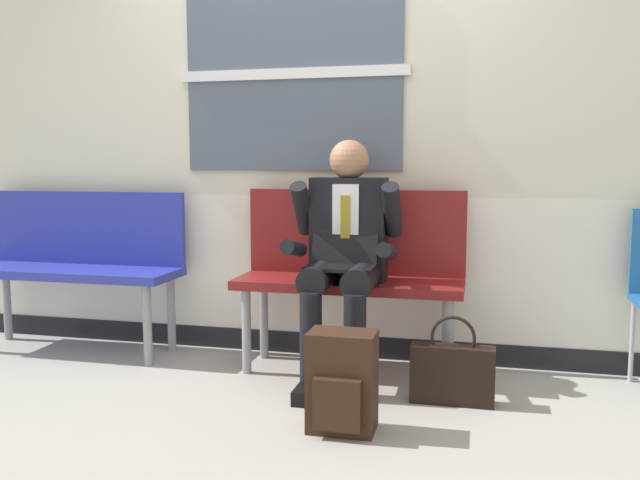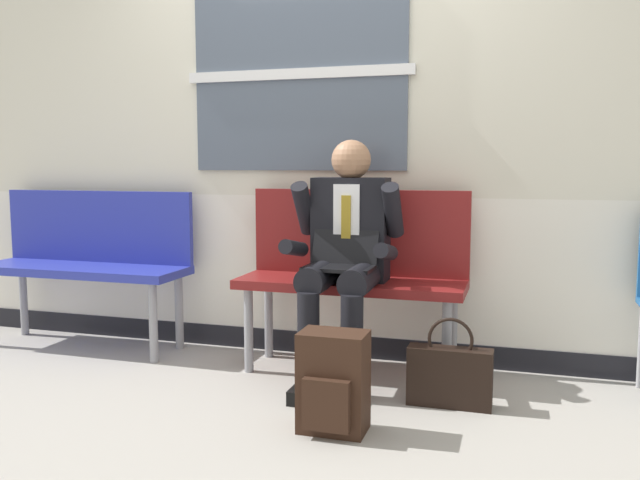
{
  "view_description": "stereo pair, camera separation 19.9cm",
  "coord_description": "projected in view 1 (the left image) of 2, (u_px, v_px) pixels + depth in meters",
  "views": [
    {
      "loc": [
        0.9,
        -3.25,
        1.14
      ],
      "look_at": [
        0.11,
        0.01,
        0.75
      ],
      "focal_mm": 37.06,
      "sensor_mm": 36.0,
      "label": 1
    },
    {
      "loc": [
        1.09,
        -3.2,
        1.14
      ],
      "look_at": [
        0.11,
        0.01,
        0.75
      ],
      "focal_mm": 37.06,
      "sensor_mm": 36.0,
      "label": 2
    }
  ],
  "objects": [
    {
      "name": "ground_plane",
      "position": [
        299.0,
        381.0,
        3.48
      ],
      "size": [
        18.0,
        18.0,
        0.0
      ],
      "primitive_type": "plane",
      "color": "#9E9991"
    },
    {
      "name": "station_wall",
      "position": [
        323.0,
        88.0,
        3.84
      ],
      "size": [
        6.28,
        0.17,
        3.17
      ],
      "color": "beige",
      "rests_on": "ground"
    },
    {
      "name": "bench_with_person",
      "position": [
        351.0,
        265.0,
        3.64
      ],
      "size": [
        1.23,
        0.42,
        0.99
      ],
      "color": "maroon",
      "rests_on": "ground"
    },
    {
      "name": "bench_empty",
      "position": [
        77.0,
        256.0,
        4.04
      ],
      "size": [
        1.32,
        0.42,
        0.97
      ],
      "color": "#28339E",
      "rests_on": "ground"
    },
    {
      "name": "person_seated",
      "position": [
        344.0,
        252.0,
        3.43
      ],
      "size": [
        0.57,
        0.7,
        1.27
      ],
      "color": "black",
      "rests_on": "ground"
    },
    {
      "name": "backpack",
      "position": [
        342.0,
        383.0,
        2.81
      ],
      "size": [
        0.29,
        0.23,
        0.43
      ],
      "color": "#331E14",
      "rests_on": "ground"
    },
    {
      "name": "handbag",
      "position": [
        452.0,
        373.0,
        3.14
      ],
      "size": [
        0.39,
        0.11,
        0.43
      ],
      "color": "black",
      "rests_on": "ground"
    }
  ]
}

